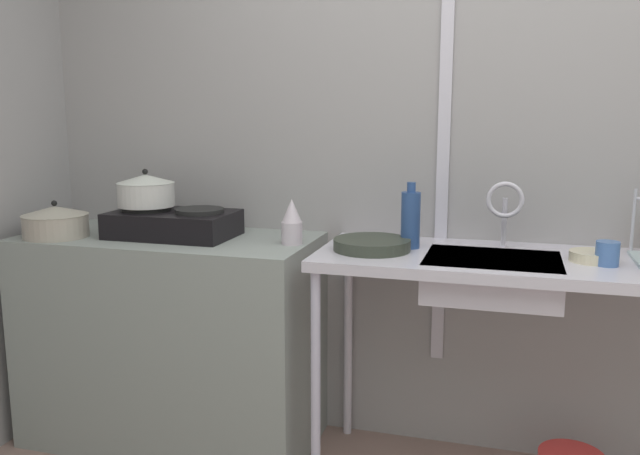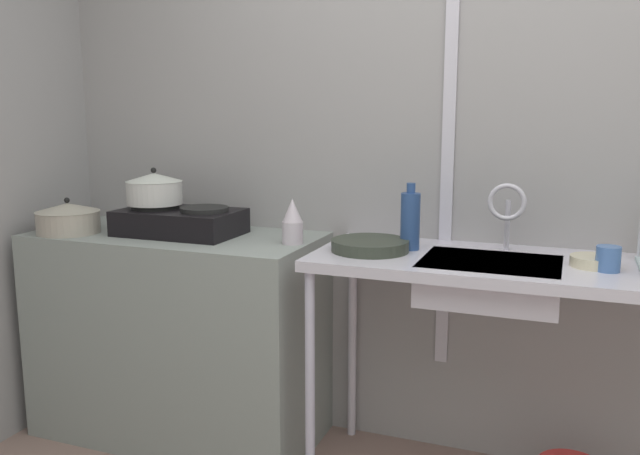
{
  "view_description": "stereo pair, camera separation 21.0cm",
  "coord_description": "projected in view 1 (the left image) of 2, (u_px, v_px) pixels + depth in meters",
  "views": [
    {
      "loc": [
        0.13,
        -1.23,
        1.43
      ],
      "look_at": [
        -0.59,
        1.2,
        0.98
      ],
      "focal_mm": 36.91,
      "sensor_mm": 36.0,
      "label": 1
    },
    {
      "loc": [
        0.33,
        -1.16,
        1.43
      ],
      "look_at": [
        -0.59,
        1.2,
        0.98
      ],
      "focal_mm": 36.91,
      "sensor_mm": 36.0,
      "label": 2
    }
  ],
  "objects": [
    {
      "name": "small_bowl_on_drainboard",
      "position": [
        592.0,
        256.0,
        2.3
      ],
      "size": [
        0.16,
        0.16,
        0.04
      ],
      "primitive_type": "cylinder",
      "color": "beige",
      "rests_on": "counter_sink"
    },
    {
      "name": "pot_on_left_burner",
      "position": [
        146.0,
        190.0,
        2.76
      ],
      "size": [
        0.24,
        0.24,
        0.16
      ],
      "color": "silver",
      "rests_on": "stove"
    },
    {
      "name": "counter_sink",
      "position": [
        525.0,
        277.0,
        2.38
      ],
      "size": [
        1.52,
        0.57,
        0.91
      ],
      "color": "silver",
      "rests_on": "ground"
    },
    {
      "name": "counter_concrete",
      "position": [
        172.0,
        339.0,
        2.85
      ],
      "size": [
        1.24,
        0.57,
        0.91
      ],
      "primitive_type": "cube",
      "color": "gray",
      "rests_on": "ground"
    },
    {
      "name": "pot_beside_stove",
      "position": [
        56.0,
        221.0,
        2.74
      ],
      "size": [
        0.27,
        0.27,
        0.15
      ],
      "color": "#A69C8F",
      "rests_on": "counter_concrete"
    },
    {
      "name": "frying_pan",
      "position": [
        372.0,
        245.0,
        2.49
      ],
      "size": [
        0.29,
        0.29,
        0.04
      ],
      "primitive_type": "cylinder",
      "color": "#31372D",
      "rests_on": "counter_sink"
    },
    {
      "name": "wall_back",
      "position": [
        481.0,
        146.0,
        2.67
      ],
      "size": [
        4.67,
        0.1,
        2.58
      ],
      "primitive_type": "cube",
      "color": "#989495",
      "rests_on": "ground"
    },
    {
      "name": "stove",
      "position": [
        173.0,
        223.0,
        2.75
      ],
      "size": [
        0.51,
        0.31,
        0.12
      ],
      "color": "black",
      "rests_on": "counter_concrete"
    },
    {
      "name": "faucet",
      "position": [
        505.0,
        204.0,
        2.48
      ],
      "size": [
        0.14,
        0.08,
        0.26
      ],
      "color": "silver",
      "rests_on": "counter_sink"
    },
    {
      "name": "cup_by_rack",
      "position": [
        607.0,
        254.0,
        2.24
      ],
      "size": [
        0.08,
        0.08,
        0.08
      ],
      "primitive_type": "cylinder",
      "color": "#466CAD",
      "rests_on": "counter_sink"
    },
    {
      "name": "sink_basin",
      "position": [
        492.0,
        277.0,
        2.38
      ],
      "size": [
        0.48,
        0.37,
        0.14
      ],
      "primitive_type": "cube",
      "color": "silver",
      "rests_on": "counter_sink"
    },
    {
      "name": "wall_metal_strip",
      "position": [
        445.0,
        114.0,
        2.63
      ],
      "size": [
        0.05,
        0.01,
        2.06
      ],
      "primitive_type": "cube",
      "color": "silver"
    },
    {
      "name": "percolator",
      "position": [
        292.0,
        222.0,
        2.59
      ],
      "size": [
        0.08,
        0.08,
        0.18
      ],
      "color": "silver",
      "rests_on": "counter_concrete"
    },
    {
      "name": "bottle_by_sink",
      "position": [
        411.0,
        219.0,
        2.52
      ],
      "size": [
        0.07,
        0.07,
        0.25
      ],
      "color": "navy",
      "rests_on": "counter_sink"
    }
  ]
}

